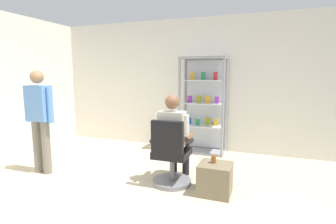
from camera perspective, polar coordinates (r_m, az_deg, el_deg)
ground_plane at (r=3.24m, az=-12.02°, el=-21.02°), size 7.20×7.20×0.00m
back_wall at (r=5.59m, az=4.33°, el=5.97°), size 6.00×0.10×2.70m
display_cabinet_main at (r=5.29m, az=7.74°, el=1.56°), size 0.90×0.45×1.90m
office_chair at (r=3.75m, az=0.61°, el=-10.08°), size 0.57×0.56×0.96m
seated_shopkeeper at (r=3.81m, az=1.39°, el=-4.80°), size 0.49×0.57×1.29m
storage_crate at (r=3.62m, az=10.19°, el=-14.13°), size 0.42×0.40×0.41m
tea_glass at (r=3.56m, az=9.90°, el=-10.06°), size 0.07×0.07×0.10m
standing_customer at (r=4.56m, az=-26.15°, el=-0.66°), size 0.52×0.23×1.63m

